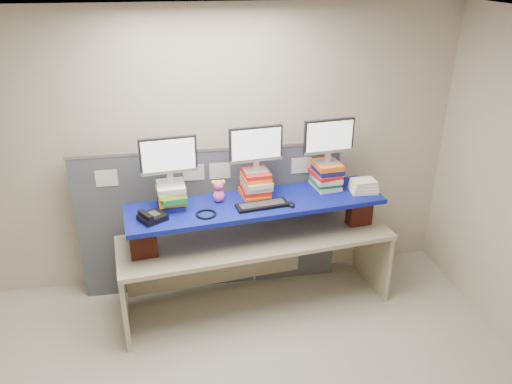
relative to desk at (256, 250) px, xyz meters
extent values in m
cube|color=#BAAD99|center=(-0.38, -1.36, 0.78)|extent=(5.00, 4.00, 2.80)
cube|color=silver|center=(-0.38, -1.36, 2.18)|extent=(5.00, 4.00, 0.01)
cube|color=#41454D|center=(-1.25, 0.42, 0.13)|extent=(0.85, 0.05, 1.50)
cube|color=#41454D|center=(-0.38, 0.42, 0.13)|extent=(0.85, 0.05, 1.50)
cube|color=#41454D|center=(0.48, 0.42, 0.13)|extent=(0.85, 0.05, 1.50)
cube|color=#B0B4B7|center=(-0.38, 0.42, 0.89)|extent=(2.60, 0.06, 0.03)
cube|color=silver|center=(-1.33, 0.39, 0.68)|extent=(0.20, 0.00, 0.16)
cube|color=silver|center=(-0.53, 0.39, 0.68)|extent=(0.20, 0.00, 0.16)
cube|color=silver|center=(-0.28, 0.39, 0.68)|extent=(0.20, 0.00, 0.16)
cube|color=silver|center=(0.52, 0.39, 0.68)|extent=(0.20, 0.00, 0.16)
cube|color=tan|center=(0.00, 0.00, 0.14)|extent=(2.63, 1.04, 0.04)
cube|color=tan|center=(-1.25, -0.15, -0.25)|extent=(0.12, 0.69, 0.74)
cube|color=tan|center=(1.25, 0.15, -0.25)|extent=(0.12, 0.69, 0.74)
cube|color=maroon|center=(-1.02, -0.17, 0.31)|extent=(0.24, 0.15, 0.31)
cube|color=maroon|center=(1.03, 0.07, 0.31)|extent=(0.24, 0.15, 0.31)
cube|color=navy|center=(0.00, 0.00, 0.49)|extent=(2.39, 0.85, 0.04)
cube|color=navy|center=(-0.76, 0.04, 0.54)|extent=(0.25, 0.30, 0.05)
cube|color=yellow|center=(-0.75, 0.04, 0.58)|extent=(0.25, 0.28, 0.04)
cube|color=#1F7636|center=(-0.74, 0.02, 0.63)|extent=(0.26, 0.33, 0.05)
cube|color=yellow|center=(-0.76, 0.03, 0.67)|extent=(0.26, 0.30, 0.04)
cube|color=beige|center=(-0.75, 0.02, 0.71)|extent=(0.26, 0.28, 0.05)
cube|color=orange|center=(0.01, 0.13, 0.54)|extent=(0.28, 0.33, 0.05)
cube|color=red|center=(0.01, 0.13, 0.58)|extent=(0.26, 0.30, 0.04)
cube|color=beige|center=(0.03, 0.13, 0.62)|extent=(0.27, 0.31, 0.04)
cube|color=beige|center=(0.02, 0.12, 0.66)|extent=(0.27, 0.32, 0.04)
cube|color=orange|center=(0.02, 0.13, 0.70)|extent=(0.26, 0.28, 0.04)
cube|color=red|center=(0.02, 0.13, 0.74)|extent=(0.25, 0.28, 0.04)
cube|color=beige|center=(0.72, 0.21, 0.53)|extent=(0.26, 0.33, 0.04)
cube|color=#1F7636|center=(0.71, 0.21, 0.57)|extent=(0.25, 0.28, 0.04)
cube|color=beige|center=(0.72, 0.20, 0.61)|extent=(0.25, 0.30, 0.05)
cube|color=red|center=(0.71, 0.21, 0.65)|extent=(0.28, 0.33, 0.04)
cube|color=navy|center=(0.73, 0.21, 0.69)|extent=(0.26, 0.30, 0.05)
cube|color=orange|center=(0.72, 0.21, 0.74)|extent=(0.26, 0.30, 0.05)
cube|color=#A9A9AF|center=(-0.75, 0.03, 0.75)|extent=(0.23, 0.16, 0.01)
cube|color=#A9A9AF|center=(-0.75, 0.03, 0.80)|extent=(0.05, 0.04, 0.09)
cube|color=black|center=(-0.75, 0.03, 1.00)|extent=(0.49, 0.09, 0.32)
cube|color=white|center=(-0.75, 0.01, 1.00)|extent=(0.45, 0.06, 0.28)
cube|color=#A9A9AF|center=(0.02, 0.12, 0.77)|extent=(0.23, 0.16, 0.01)
cube|color=#A9A9AF|center=(0.02, 0.12, 0.82)|extent=(0.05, 0.04, 0.09)
cube|color=black|center=(0.02, 0.12, 1.02)|extent=(0.49, 0.09, 0.32)
cube|color=white|center=(0.02, 0.10, 1.02)|extent=(0.45, 0.06, 0.28)
cube|color=#A9A9AF|center=(0.72, 0.21, 0.77)|extent=(0.23, 0.16, 0.01)
cube|color=#A9A9AF|center=(0.72, 0.21, 0.83)|extent=(0.05, 0.04, 0.09)
cube|color=black|center=(0.72, 0.21, 1.03)|extent=(0.49, 0.09, 0.32)
cube|color=white|center=(0.72, 0.19, 1.03)|extent=(0.45, 0.06, 0.28)
cube|color=black|center=(0.04, -0.10, 0.53)|extent=(0.48, 0.22, 0.03)
cube|color=#2A2A2C|center=(0.04, -0.10, 0.54)|extent=(0.41, 0.16, 0.00)
ellipsoid|color=black|center=(0.30, -0.13, 0.53)|extent=(0.10, 0.12, 0.03)
cube|color=black|center=(-0.92, -0.19, 0.54)|extent=(0.27, 0.27, 0.05)
cube|color=#2A2A2C|center=(-0.92, -0.19, 0.57)|extent=(0.14, 0.14, 0.01)
cube|color=black|center=(-0.97, -0.23, 0.58)|extent=(0.14, 0.18, 0.04)
torus|color=black|center=(-0.47, -0.18, 0.52)|extent=(0.21, 0.21, 0.02)
ellipsoid|color=#EB599B|center=(-0.33, 0.06, 0.57)|extent=(0.10, 0.09, 0.12)
sphere|color=#EB599B|center=(-0.33, 0.06, 0.68)|extent=(0.09, 0.09, 0.09)
sphere|color=yellow|center=(-0.37, 0.06, 0.71)|extent=(0.04, 0.04, 0.04)
sphere|color=yellow|center=(-0.29, 0.06, 0.71)|extent=(0.04, 0.04, 0.04)
cube|color=beige|center=(1.04, 0.05, 0.53)|extent=(0.25, 0.20, 0.03)
cube|color=beige|center=(1.04, 0.05, 0.56)|extent=(0.24, 0.19, 0.03)
cube|color=beige|center=(1.04, 0.05, 0.59)|extent=(0.23, 0.18, 0.03)
cube|color=beige|center=(1.04, 0.05, 0.62)|extent=(0.22, 0.17, 0.03)
camera|label=1|loc=(-0.68, -4.00, 2.51)|focal=35.00mm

